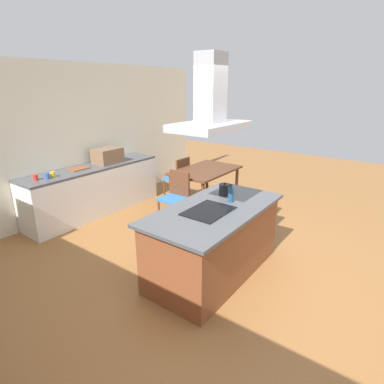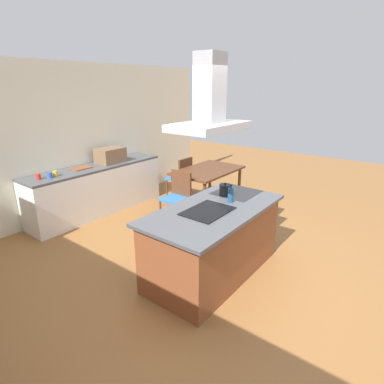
{
  "view_description": "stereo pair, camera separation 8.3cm",
  "coord_description": "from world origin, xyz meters",
  "px_view_note": "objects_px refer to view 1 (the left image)",
  "views": [
    {
      "loc": [
        -2.99,
        -1.86,
        2.31
      ],
      "look_at": [
        0.07,
        0.4,
        1.0
      ],
      "focal_mm": 29.09,
      "sensor_mm": 36.0,
      "label": 1
    },
    {
      "loc": [
        -2.94,
        -1.92,
        2.31
      ],
      "look_at": [
        0.07,
        0.4,
        1.0
      ],
      "focal_mm": 29.09,
      "sensor_mm": 36.0,
      "label": 2
    }
  ],
  "objects_px": {
    "coffee_mug_red": "(35,177)",
    "coffee_mug_yellow": "(53,174)",
    "cutting_board": "(79,169)",
    "tea_kettle": "(225,189)",
    "olive_oil_bottle": "(231,195)",
    "cooktop": "(208,211)",
    "chair_at_left_end": "(176,193)",
    "dining_table": "(205,173)",
    "coffee_mug_blue": "(47,176)",
    "chair_facing_back_wall": "(179,176)",
    "countertop_microwave": "(108,156)",
    "range_hood": "(210,106)"
  },
  "relations": [
    {
      "from": "coffee_mug_red",
      "to": "olive_oil_bottle",
      "type": "bearing_deg",
      "value": -71.46
    },
    {
      "from": "olive_oil_bottle",
      "to": "coffee_mug_red",
      "type": "distance_m",
      "value": 3.09
    },
    {
      "from": "chair_at_left_end",
      "to": "chair_facing_back_wall",
      "type": "bearing_deg",
      "value": 36.01
    },
    {
      "from": "countertop_microwave",
      "to": "dining_table",
      "type": "height_order",
      "value": "countertop_microwave"
    },
    {
      "from": "cutting_board",
      "to": "tea_kettle",
      "type": "bearing_deg",
      "value": -82.52
    },
    {
      "from": "olive_oil_bottle",
      "to": "coffee_mug_yellow",
      "type": "height_order",
      "value": "olive_oil_bottle"
    },
    {
      "from": "chair_at_left_end",
      "to": "countertop_microwave",
      "type": "bearing_deg",
      "value": 100.18
    },
    {
      "from": "cooktop",
      "to": "tea_kettle",
      "type": "distance_m",
      "value": 0.64
    },
    {
      "from": "cooktop",
      "to": "cutting_board",
      "type": "relative_size",
      "value": 1.76
    },
    {
      "from": "olive_oil_bottle",
      "to": "coffee_mug_blue",
      "type": "height_order",
      "value": "olive_oil_bottle"
    },
    {
      "from": "coffee_mug_blue",
      "to": "coffee_mug_yellow",
      "type": "xyz_separation_m",
      "value": [
        0.11,
        0.02,
        0.0
      ]
    },
    {
      "from": "coffee_mug_blue",
      "to": "range_hood",
      "type": "relative_size",
      "value": 0.1
    },
    {
      "from": "dining_table",
      "to": "olive_oil_bottle",
      "type": "bearing_deg",
      "value": -137.59
    },
    {
      "from": "dining_table",
      "to": "range_hood",
      "type": "distance_m",
      "value": 2.88
    },
    {
      "from": "tea_kettle",
      "to": "coffee_mug_yellow",
      "type": "height_order",
      "value": "tea_kettle"
    },
    {
      "from": "coffee_mug_red",
      "to": "coffee_mug_yellow",
      "type": "bearing_deg",
      "value": -12.4
    },
    {
      "from": "coffee_mug_red",
      "to": "coffee_mug_blue",
      "type": "distance_m",
      "value": 0.17
    },
    {
      "from": "cooktop",
      "to": "olive_oil_bottle",
      "type": "distance_m",
      "value": 0.44
    },
    {
      "from": "cutting_board",
      "to": "dining_table",
      "type": "relative_size",
      "value": 0.24
    },
    {
      "from": "cooktop",
      "to": "chair_at_left_end",
      "type": "height_order",
      "value": "cooktop"
    },
    {
      "from": "coffee_mug_red",
      "to": "range_hood",
      "type": "relative_size",
      "value": 0.1
    },
    {
      "from": "cutting_board",
      "to": "dining_table",
      "type": "xyz_separation_m",
      "value": [
        1.79,
        -1.5,
        -0.24
      ]
    },
    {
      "from": "olive_oil_bottle",
      "to": "countertop_microwave",
      "type": "distance_m",
      "value": 2.96
    },
    {
      "from": "countertop_microwave",
      "to": "coffee_mug_red",
      "type": "height_order",
      "value": "countertop_microwave"
    },
    {
      "from": "coffee_mug_red",
      "to": "chair_at_left_end",
      "type": "bearing_deg",
      "value": -40.74
    },
    {
      "from": "coffee_mug_red",
      "to": "range_hood",
      "type": "distance_m",
      "value": 3.15
    },
    {
      "from": "tea_kettle",
      "to": "range_hood",
      "type": "distance_m",
      "value": 1.29
    },
    {
      "from": "cooktop",
      "to": "cutting_board",
      "type": "distance_m",
      "value": 2.94
    },
    {
      "from": "olive_oil_bottle",
      "to": "dining_table",
      "type": "distance_m",
      "value": 2.21
    },
    {
      "from": "olive_oil_bottle",
      "to": "chair_at_left_end",
      "type": "xyz_separation_m",
      "value": [
        0.7,
        1.48,
        -0.49
      ]
    },
    {
      "from": "cooktop",
      "to": "countertop_microwave",
      "type": "distance_m",
      "value": 3.01
    },
    {
      "from": "olive_oil_bottle",
      "to": "coffee_mug_blue",
      "type": "xyz_separation_m",
      "value": [
        -0.83,
        2.85,
        -0.05
      ]
    },
    {
      "from": "countertop_microwave",
      "to": "coffee_mug_blue",
      "type": "xyz_separation_m",
      "value": [
        -1.27,
        -0.08,
        -0.09
      ]
    },
    {
      "from": "tea_kettle",
      "to": "chair_facing_back_wall",
      "type": "bearing_deg",
      "value": 53.66
    },
    {
      "from": "coffee_mug_blue",
      "to": "coffee_mug_yellow",
      "type": "bearing_deg",
      "value": 9.34
    },
    {
      "from": "coffee_mug_yellow",
      "to": "range_hood",
      "type": "bearing_deg",
      "value": -84.03
    },
    {
      "from": "coffee_mug_red",
      "to": "countertop_microwave",
      "type": "bearing_deg",
      "value": 0.2
    },
    {
      "from": "countertop_microwave",
      "to": "chair_facing_back_wall",
      "type": "relative_size",
      "value": 0.56
    },
    {
      "from": "countertop_microwave",
      "to": "chair_facing_back_wall",
      "type": "bearing_deg",
      "value": -33.85
    },
    {
      "from": "coffee_mug_red",
      "to": "cutting_board",
      "type": "xyz_separation_m",
      "value": [
        0.8,
        0.05,
        -0.04
      ]
    },
    {
      "from": "countertop_microwave",
      "to": "range_hood",
      "type": "height_order",
      "value": "range_hood"
    },
    {
      "from": "cooktop",
      "to": "cutting_board",
      "type": "height_order",
      "value": "cutting_board"
    },
    {
      "from": "cutting_board",
      "to": "coffee_mug_blue",
      "type": "bearing_deg",
      "value": -168.87
    },
    {
      "from": "coffee_mug_blue",
      "to": "chair_facing_back_wall",
      "type": "relative_size",
      "value": 0.1
    },
    {
      "from": "cooktop",
      "to": "range_hood",
      "type": "bearing_deg",
      "value": 180.0
    },
    {
      "from": "olive_oil_bottle",
      "to": "cutting_board",
      "type": "relative_size",
      "value": 0.69
    },
    {
      "from": "cooktop",
      "to": "coffee_mug_blue",
      "type": "height_order",
      "value": "coffee_mug_blue"
    },
    {
      "from": "olive_oil_bottle",
      "to": "chair_at_left_end",
      "type": "distance_m",
      "value": 1.71
    },
    {
      "from": "tea_kettle",
      "to": "dining_table",
      "type": "distance_m",
      "value": 1.94
    },
    {
      "from": "range_hood",
      "to": "tea_kettle",
      "type": "bearing_deg",
      "value": 13.58
    }
  ]
}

